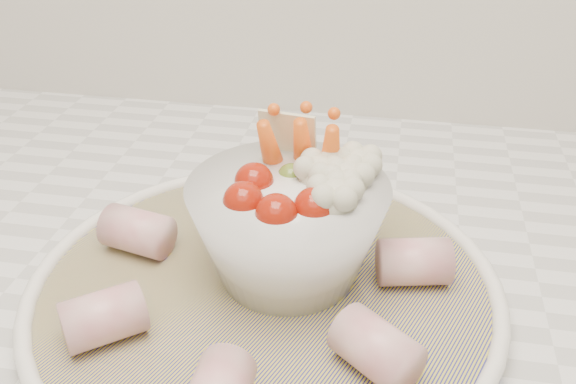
# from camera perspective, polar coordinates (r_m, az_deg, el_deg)

# --- Properties ---
(serving_platter) EXTENTS (0.44, 0.44, 0.02)m
(serving_platter) POSITION_cam_1_polar(r_m,az_deg,el_deg) (0.47, -2.09, -8.59)
(serving_platter) COLOR navy
(serving_platter) RESTS_ON kitchen_counter
(veggie_bowl) EXTENTS (0.14, 0.14, 0.11)m
(veggie_bowl) POSITION_cam_1_polar(r_m,az_deg,el_deg) (0.46, 0.27, -2.76)
(veggie_bowl) COLOR silver
(veggie_bowl) RESTS_ON serving_platter
(cured_meat_rolls) EXTENTS (0.27, 0.29, 0.03)m
(cured_meat_rolls) POSITION_cam_1_polar(r_m,az_deg,el_deg) (0.46, -2.29, -6.52)
(cured_meat_rolls) COLOR #BF5763
(cured_meat_rolls) RESTS_ON serving_platter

